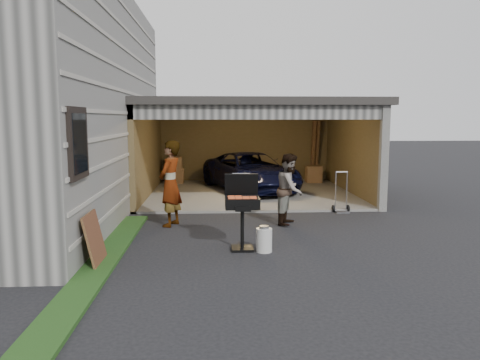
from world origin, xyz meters
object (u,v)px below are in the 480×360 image
object	(u,v)px
woman	(170,184)
bbq_grill	(242,205)
minivan	(250,173)
man	(290,189)
plywood_panel	(95,239)
hand_truck	(341,204)
propane_tank	(264,240)

from	to	relation	value
woman	bbq_grill	distance (m)	2.46
woman	minivan	bearing A→B (deg)	176.23
minivan	woman	xyz separation A→B (m)	(-2.13, -4.70, 0.34)
man	bbq_grill	distance (m)	2.33
minivan	plywood_panel	distance (m)	8.09
plywood_panel	bbq_grill	bearing A→B (deg)	18.22
plywood_panel	hand_truck	world-z (taller)	hand_truck
woman	hand_truck	size ratio (longest dim) A/B	1.80
bbq_grill	woman	bearing A→B (deg)	126.70
minivan	man	size ratio (longest dim) A/B	2.73
minivan	plywood_panel	xyz separation A→B (m)	(-3.11, -7.47, -0.17)
propane_tank	plywood_panel	bearing A→B (deg)	-167.58
woman	man	distance (m)	2.67
minivan	propane_tank	xyz separation A→B (m)	(-0.29, -6.85, -0.39)
bbq_grill	hand_truck	world-z (taller)	bbq_grill
man	hand_truck	xyz separation A→B (m)	(1.53, 1.23, -0.60)
hand_truck	bbq_grill	bearing A→B (deg)	-133.71
bbq_grill	propane_tank	size ratio (longest dim) A/B	3.20
minivan	bbq_grill	size ratio (longest dim) A/B	3.18
plywood_panel	propane_tank	bearing A→B (deg)	12.42
man	propane_tank	size ratio (longest dim) A/B	3.73
propane_tank	hand_truck	world-z (taller)	hand_truck
plywood_panel	woman	bearing A→B (deg)	70.64
woman	bbq_grill	size ratio (longest dim) A/B	1.39
minivan	propane_tank	distance (m)	6.86
bbq_grill	plywood_panel	bearing A→B (deg)	-161.78
bbq_grill	man	bearing A→B (deg)	59.18
man	bbq_grill	world-z (taller)	man
bbq_grill	minivan	bearing A→B (deg)	84.27
man	hand_truck	distance (m)	2.05
man	bbq_grill	bearing A→B (deg)	171.53
minivan	man	bearing A→B (deg)	-102.74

